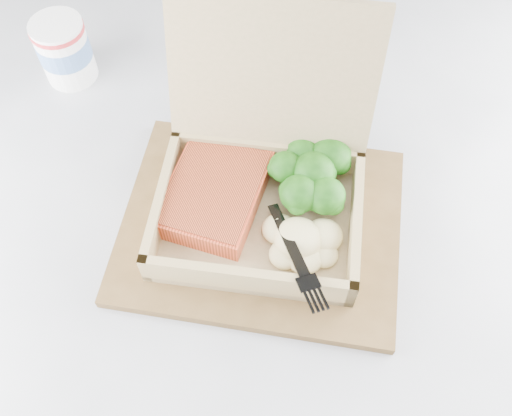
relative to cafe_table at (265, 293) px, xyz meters
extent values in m
cylinder|color=black|center=(0.00, 0.00, -0.55)|extent=(0.48, 0.48, 0.02)
cylinder|color=black|center=(0.00, 0.00, -0.20)|extent=(0.09, 0.09, 0.73)
cube|color=#B2B5BC|center=(0.00, 0.00, 0.18)|extent=(1.00, 1.00, 0.03)
cube|color=brown|center=(-0.01, 0.00, 0.20)|extent=(0.39, 0.36, 0.01)
cube|color=tan|center=(-0.01, 0.00, 0.21)|extent=(0.27, 0.24, 0.01)
cube|color=#9D8656|center=(-0.11, 0.04, 0.23)|extent=(0.07, 0.17, 0.05)
cube|color=#9D8656|center=(0.09, -0.04, 0.23)|extent=(0.07, 0.17, 0.05)
cube|color=#9D8656|center=(-0.04, -0.08, 0.23)|extent=(0.22, 0.09, 0.05)
cube|color=#9D8656|center=(0.02, 0.08, 0.23)|extent=(0.22, 0.09, 0.05)
cube|color=tan|center=(0.03, 0.11, 0.33)|extent=(0.24, 0.13, 0.17)
cube|color=#F1562F|center=(-0.05, 0.04, 0.23)|extent=(0.16, 0.17, 0.03)
ellipsoid|color=beige|center=(0.03, -0.04, 0.23)|extent=(0.09, 0.07, 0.03)
cube|color=black|center=(0.01, 0.01, 0.24)|extent=(0.02, 0.11, 0.03)
cube|color=black|center=(0.02, -0.07, 0.24)|extent=(0.03, 0.05, 0.01)
cylinder|color=white|center=(-0.21, 0.30, 0.24)|extent=(0.07, 0.07, 0.09)
cylinder|color=#5078B7|center=(-0.21, 0.30, 0.25)|extent=(0.07, 0.07, 0.03)
cylinder|color=red|center=(-0.21, 0.30, 0.28)|extent=(0.07, 0.07, 0.01)
cube|color=white|center=(0.02, 0.17, 0.20)|extent=(0.14, 0.16, 0.00)
camera|label=1|loc=(-0.08, -0.32, 0.78)|focal=40.00mm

